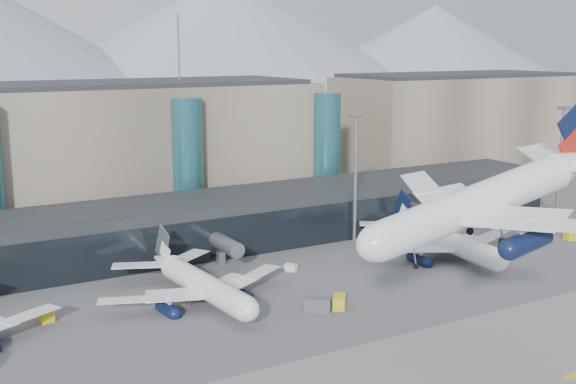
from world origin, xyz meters
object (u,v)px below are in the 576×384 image
at_px(veh_g, 291,268).
at_px(lightmast_mid, 356,170).
at_px(jet_parked_mid, 195,274).
at_px(veh_b, 45,315).
at_px(jet_parked_right, 439,232).
at_px(veh_e, 572,235).
at_px(veh_d, 403,233).
at_px(veh_c, 318,304).
at_px(hero_jet, 499,187).
at_px(lightmast_right, 561,157).
at_px(veh_h, 339,302).

bearing_deg(veh_g, lightmast_mid, 83.41).
distance_m(jet_parked_mid, veh_b, 22.56).
bearing_deg(jet_parked_right, veh_g, 85.70).
bearing_deg(veh_e, jet_parked_right, -179.39).
bearing_deg(jet_parked_mid, veh_b, 79.09).
xyz_separation_m(jet_parked_mid, veh_d, (51.41, 12.93, -3.22)).
bearing_deg(jet_parked_mid, veh_c, -140.40).
relative_size(jet_parked_right, veh_b, 12.02).
xyz_separation_m(hero_jet, veh_c, (-7.72, 26.70, -21.52)).
bearing_deg(veh_g, veh_c, -52.06).
bearing_deg(lightmast_right, hero_jet, -145.25).
bearing_deg(lightmast_right, veh_c, -164.39).
relative_size(lightmast_mid, jet_parked_mid, 0.78).
bearing_deg(veh_e, veh_g, -178.62).
height_order(lightmast_right, jet_parked_right, lightmast_right).
distance_m(lightmast_mid, jet_parked_right, 20.32).
distance_m(hero_jet, veh_d, 65.15).
xyz_separation_m(lightmast_right, veh_d, (-39.70, 5.27, -13.61)).
bearing_deg(veh_c, veh_b, -161.89).
bearing_deg(veh_h, jet_parked_right, -27.54).
relative_size(jet_parked_right, veh_g, 17.03).
relative_size(lightmast_right, veh_e, 8.07).
xyz_separation_m(lightmast_mid, veh_e, (38.86, -21.42, -13.52)).
xyz_separation_m(lightmast_mid, veh_g, (-21.09, -10.75, -13.81)).
relative_size(jet_parked_right, veh_d, 12.51).
bearing_deg(veh_d, jet_parked_right, -135.75).
height_order(veh_b, veh_g, veh_b).
xyz_separation_m(jet_parked_mid, veh_b, (-22.21, 2.34, -3.18)).
bearing_deg(jet_parked_mid, veh_g, -81.13).
distance_m(veh_g, veh_h, 19.45).
xyz_separation_m(lightmast_mid, veh_h, (-23.82, -30.00, -13.49)).
bearing_deg(veh_h, veh_b, 105.38).
height_order(veh_b, veh_h, veh_h).
distance_m(jet_parked_right, veh_h, 35.41).
relative_size(lightmast_mid, veh_e, 8.07).
bearing_deg(veh_g, lightmast_right, 58.61).
height_order(hero_jet, veh_c, hero_jet).
xyz_separation_m(lightmast_mid, hero_jet, (-19.67, -56.33, 8.16)).
distance_m(veh_c, veh_e, 66.75).
bearing_deg(veh_d, lightmast_right, -44.58).
distance_m(lightmast_mid, jet_parked_mid, 45.20).
bearing_deg(veh_d, veh_g, 157.30).
relative_size(jet_parked_right, veh_c, 9.39).
bearing_deg(lightmast_right, veh_e, -129.70).
height_order(lightmast_mid, hero_jet, hero_jet).
height_order(lightmast_right, veh_d, lightmast_right).
distance_m(lightmast_right, veh_b, 114.26).
relative_size(veh_d, veh_g, 1.36).
height_order(jet_parked_right, veh_g, jet_parked_right).
bearing_deg(lightmast_mid, veh_g, -152.99).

